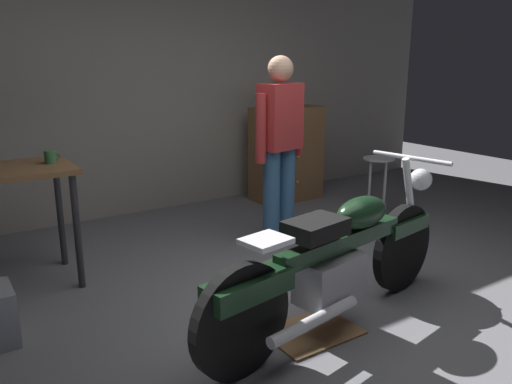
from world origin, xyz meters
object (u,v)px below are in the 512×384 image
at_px(motorcycle, 338,259).
at_px(mug_green_speckled, 50,157).
at_px(person_standing, 280,144).
at_px(shop_stool, 378,171).
at_px(wooden_dresser, 286,154).

bearing_deg(motorcycle, mug_green_speckled, 117.08).
distance_m(motorcycle, person_standing, 1.56).
distance_m(shop_stool, mug_green_speckled, 3.23).
height_order(person_standing, shop_stool, person_standing).
xyz_separation_m(motorcycle, mug_green_speckled, (-1.28, 1.72, 0.50)).
xyz_separation_m(wooden_dresser, mug_green_speckled, (-2.81, -0.87, 0.40)).
distance_m(shop_stool, wooden_dresser, 1.17).
height_order(motorcycle, person_standing, person_standing).
bearing_deg(mug_green_speckled, shop_stool, -4.12).
height_order(motorcycle, shop_stool, motorcycle).
bearing_deg(wooden_dresser, motorcycle, -120.56).
bearing_deg(motorcycle, wooden_dresser, 49.86).
distance_m(motorcycle, wooden_dresser, 3.01).
bearing_deg(wooden_dresser, mug_green_speckled, -162.72).
height_order(person_standing, mug_green_speckled, person_standing).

